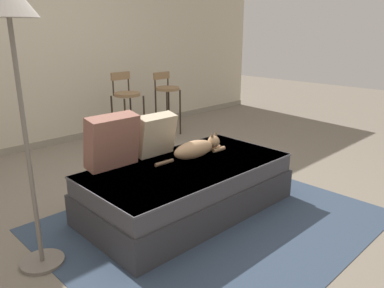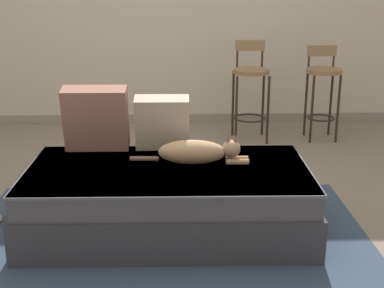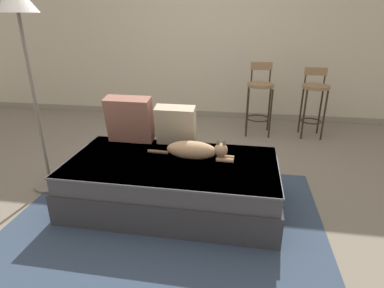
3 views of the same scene
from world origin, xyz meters
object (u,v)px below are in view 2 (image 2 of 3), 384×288
at_px(throw_pillow_corner, 96,118).
at_px(throw_pillow_middle, 162,123).
at_px(bar_stool_by_doorway, 323,82).
at_px(couch, 168,199).
at_px(cat, 197,152).
at_px(bar_stool_near_window, 251,84).

xyz_separation_m(throw_pillow_corner, throw_pillow_middle, (0.43, -0.01, -0.03)).
bearing_deg(bar_stool_by_doorway, throw_pillow_middle, -133.56).
xyz_separation_m(couch, bar_stool_by_doorway, (1.46, 1.94, 0.35)).
bearing_deg(bar_stool_by_doorway, cat, -124.51).
bearing_deg(couch, cat, 23.16).
bearing_deg(bar_stool_near_window, throw_pillow_corner, -128.31).
xyz_separation_m(bar_stool_near_window, bar_stool_by_doorway, (0.69, 0.00, 0.01)).
xyz_separation_m(throw_pillow_middle, cat, (0.22, -0.28, -0.11)).
xyz_separation_m(couch, throw_pillow_corner, (-0.47, 0.37, 0.42)).
bearing_deg(couch, bar_stool_by_doorway, 53.00).
distance_m(throw_pillow_corner, cat, 0.73).
height_order(couch, bar_stool_by_doorway, bar_stool_by_doorway).
distance_m(couch, bar_stool_by_doorway, 2.45).
distance_m(throw_pillow_middle, cat, 0.38).
bearing_deg(throw_pillow_corner, couch, -37.81).
relative_size(couch, throw_pillow_corner, 4.02).
distance_m(cat, bar_stool_by_doorway, 2.26).
distance_m(throw_pillow_corner, bar_stool_near_window, 2.00).
distance_m(couch, bar_stool_near_window, 2.11).
height_order(couch, bar_stool_near_window, bar_stool_near_window).
height_order(cat, bar_stool_by_doorway, bar_stool_by_doorway).
relative_size(couch, bar_stool_by_doorway, 1.97).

